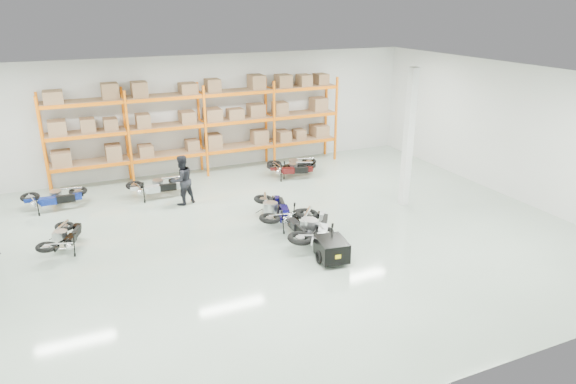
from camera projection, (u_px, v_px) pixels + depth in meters
name	position (u px, v px, depth m)	size (l,w,h in m)	color
room	(263.00, 162.00, 14.05)	(18.00, 18.00, 18.00)	#A5B8A9
pallet_rack	(202.00, 117.00, 19.58)	(11.28, 0.98, 3.62)	orange
structural_column	(408.00, 139.00, 16.44)	(0.25, 0.25, 4.50)	white
moto_blue_centre	(274.00, 205.00, 15.60)	(0.83, 1.87, 1.14)	#080747
moto_silver_left	(313.00, 223.00, 14.25)	(0.89, 2.00, 1.22)	silver
moto_black_far_left	(63.00, 233.00, 13.90)	(0.70, 1.58, 0.97)	black
moto_touring_right	(305.00, 221.00, 14.57)	(0.77, 1.74, 1.06)	black
trailer	(332.00, 249.00, 13.26)	(0.82, 1.52, 0.62)	black
moto_back_a	(54.00, 194.00, 16.63)	(0.78, 1.75, 1.07)	navy
moto_back_b	(157.00, 182.00, 17.68)	(0.77, 1.74, 1.06)	silver
moto_back_c	(293.00, 162.00, 19.95)	(0.76, 1.70, 1.04)	black
moto_back_d	(292.00, 165.00, 19.62)	(0.73, 1.64, 1.00)	#440D0E
person_back	(182.00, 180.00, 16.95)	(0.82, 0.64, 1.68)	black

